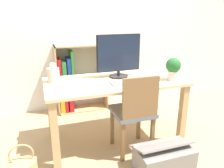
% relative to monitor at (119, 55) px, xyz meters
% --- Properties ---
extents(ground_plane, '(10.00, 10.00, 0.00)m').
position_rel_monitor_xyz_m(ground_plane, '(-0.08, -0.12, -0.98)').
color(ground_plane, tan).
extents(wall_back, '(8.00, 0.05, 2.60)m').
position_rel_monitor_xyz_m(wall_back, '(-0.08, 1.03, 0.32)').
color(wall_back, silver).
rests_on(wall_back, ground_plane).
extents(desk, '(1.48, 0.72, 0.73)m').
position_rel_monitor_xyz_m(desk, '(-0.08, -0.12, -0.37)').
color(desk, '#D8BC8C').
rests_on(desk, ground_plane).
extents(monitor, '(0.50, 0.21, 0.47)m').
position_rel_monitor_xyz_m(monitor, '(0.00, 0.00, 0.00)').
color(monitor, '#232326').
rests_on(monitor, desk).
extents(keyboard, '(0.31, 0.13, 0.02)m').
position_rel_monitor_xyz_m(keyboard, '(-0.02, -0.24, -0.24)').
color(keyboard, '#B2B2B7').
rests_on(keyboard, desk).
extents(vase, '(0.12, 0.12, 0.21)m').
position_rel_monitor_xyz_m(vase, '(-0.71, 0.03, -0.16)').
color(vase, silver).
rests_on(vase, desk).
extents(potted_plant, '(0.16, 0.16, 0.24)m').
position_rel_monitor_xyz_m(potted_plant, '(0.51, -0.30, -0.11)').
color(potted_plant, silver).
rests_on(potted_plant, desk).
extents(chair, '(0.40, 0.40, 0.87)m').
position_rel_monitor_xyz_m(chair, '(0.03, -0.41, -0.50)').
color(chair, slate).
rests_on(chair, ground_plane).
extents(bookshelf, '(0.74, 0.28, 0.99)m').
position_rel_monitor_xyz_m(bookshelf, '(-0.40, 0.85, -0.52)').
color(bookshelf, tan).
rests_on(bookshelf, ground_plane).
extents(basket, '(0.25, 0.25, 0.32)m').
position_rel_monitor_xyz_m(basket, '(-1.07, -0.40, -0.90)').
color(basket, tan).
rests_on(basket, ground_plane).
extents(storage_box, '(0.52, 0.35, 0.32)m').
position_rel_monitor_xyz_m(storage_box, '(0.17, -0.77, -0.84)').
color(storage_box, gray).
rests_on(storage_box, ground_plane).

